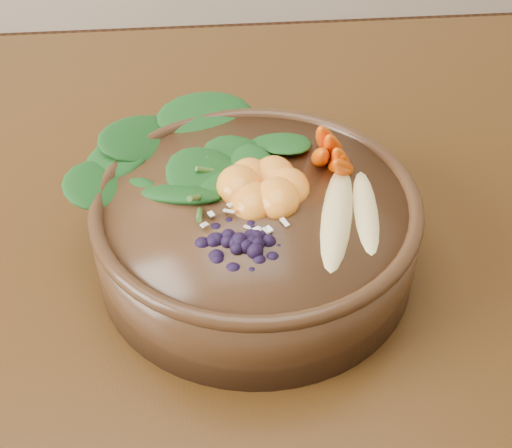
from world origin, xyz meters
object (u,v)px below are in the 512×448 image
object	(u,v)px
banana_halves	(353,201)
kale_heap	(225,134)
mandarin_cluster	(263,174)
carrot_cluster	(333,122)
stoneware_bowl	(256,233)
blueberry_pile	(241,228)

from	to	relation	value
banana_halves	kale_heap	bearing A→B (deg)	156.45
banana_halves	mandarin_cluster	distance (m)	0.07
carrot_cluster	mandarin_cluster	size ratio (longest dim) A/B	0.87
stoneware_bowl	carrot_cluster	xyz separation A→B (m)	(0.07, 0.05, 0.07)
kale_heap	banana_halves	bearing A→B (deg)	-43.19
carrot_cluster	kale_heap	bearing A→B (deg)	-169.49
carrot_cluster	blueberry_pile	world-z (taller)	carrot_cluster
stoneware_bowl	carrot_cluster	distance (m)	0.11
carrot_cluster	mandarin_cluster	world-z (taller)	carrot_cluster
stoneware_bowl	blueberry_pile	size ratio (longest dim) A/B	2.16
stoneware_bowl	mandarin_cluster	distance (m)	0.05
kale_heap	blueberry_pile	distance (m)	0.11
stoneware_bowl	blueberry_pile	distance (m)	0.07
kale_heap	blueberry_pile	world-z (taller)	kale_heap
carrot_cluster	blueberry_pile	size ratio (longest dim) A/B	0.60
stoneware_bowl	mandarin_cluster	xyz separation A→B (m)	(0.01, 0.01, 0.05)
carrot_cluster	banana_halves	xyz separation A→B (m)	(0.00, -0.07, -0.02)
banana_halves	mandarin_cluster	size ratio (longest dim) A/B	1.69
kale_heap	mandarin_cluster	distance (m)	0.06
kale_heap	carrot_cluster	world-z (taller)	carrot_cluster
kale_heap	carrot_cluster	size ratio (longest dim) A/B	2.38
mandarin_cluster	kale_heap	bearing A→B (deg)	118.58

